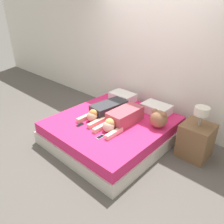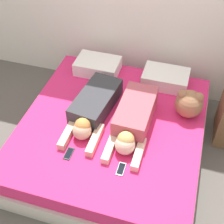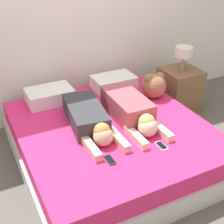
{
  "view_description": "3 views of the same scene",
  "coord_description": "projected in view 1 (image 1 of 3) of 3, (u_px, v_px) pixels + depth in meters",
  "views": [
    {
      "loc": [
        2.22,
        -2.41,
        2.23
      ],
      "look_at": [
        0.0,
        0.0,
        0.55
      ],
      "focal_mm": 35.0,
      "sensor_mm": 36.0,
      "label": 1
    },
    {
      "loc": [
        0.61,
        -2.05,
        2.68
      ],
      "look_at": [
        0.0,
        0.0,
        0.55
      ],
      "focal_mm": 50.0,
      "sensor_mm": 36.0,
      "label": 2
    },
    {
      "loc": [
        -1.17,
        -2.34,
        2.05
      ],
      "look_at": [
        0.0,
        0.0,
        0.55
      ],
      "focal_mm": 50.0,
      "sensor_mm": 36.0,
      "label": 3
    }
  ],
  "objects": [
    {
      "name": "ground_plane",
      "position": [
        112.0,
        139.0,
        3.94
      ],
      "size": [
        12.0,
        12.0,
        0.0
      ],
      "primitive_type": "plane",
      "color": "#5B5651"
    },
    {
      "name": "wall_back",
      "position": [
        153.0,
        56.0,
        4.09
      ],
      "size": [
        12.0,
        0.06,
        2.6
      ],
      "color": "white",
      "rests_on": "ground_plane"
    },
    {
      "name": "bed",
      "position": [
        112.0,
        130.0,
        3.85
      ],
      "size": [
        1.84,
        1.98,
        0.4
      ],
      "color": "beige",
      "rests_on": "ground_plane"
    },
    {
      "name": "pillow_head_left",
      "position": [
        123.0,
        97.0,
        4.46
      ],
      "size": [
        0.5,
        0.34,
        0.15
      ],
      "color": "white",
      "rests_on": "bed"
    },
    {
      "name": "pillow_head_right",
      "position": [
        156.0,
        108.0,
        3.98
      ],
      "size": [
        0.5,
        0.34,
        0.15
      ],
      "color": "white",
      "rests_on": "bed"
    },
    {
      "name": "person_left",
      "position": [
        105.0,
        110.0,
        3.88
      ],
      "size": [
        0.4,
        0.97,
        0.21
      ],
      "color": "#333338",
      "rests_on": "bed"
    },
    {
      "name": "person_right",
      "position": [
        122.0,
        118.0,
        3.57
      ],
      "size": [
        0.34,
        0.91,
        0.24
      ],
      "color": "#B24C59",
      "rests_on": "bed"
    },
    {
      "name": "cell_phone_left",
      "position": [
        80.0,
        125.0,
        3.59
      ],
      "size": [
        0.06,
        0.14,
        0.01
      ],
      "color": "#2D2D33",
      "rests_on": "bed"
    },
    {
      "name": "cell_phone_right",
      "position": [
        100.0,
        137.0,
        3.27
      ],
      "size": [
        0.06,
        0.14,
        0.01
      ],
      "color": "silver",
      "rests_on": "bed"
    },
    {
      "name": "plush_toy",
      "position": [
        159.0,
        118.0,
        3.49
      ],
      "size": [
        0.28,
        0.28,
        0.3
      ],
      "color": "#996647",
      "rests_on": "bed"
    },
    {
      "name": "nightstand",
      "position": [
        196.0,
        139.0,
        3.4
      ],
      "size": [
        0.45,
        0.45,
        0.86
      ],
      "color": "brown",
      "rests_on": "ground_plane"
    }
  ]
}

